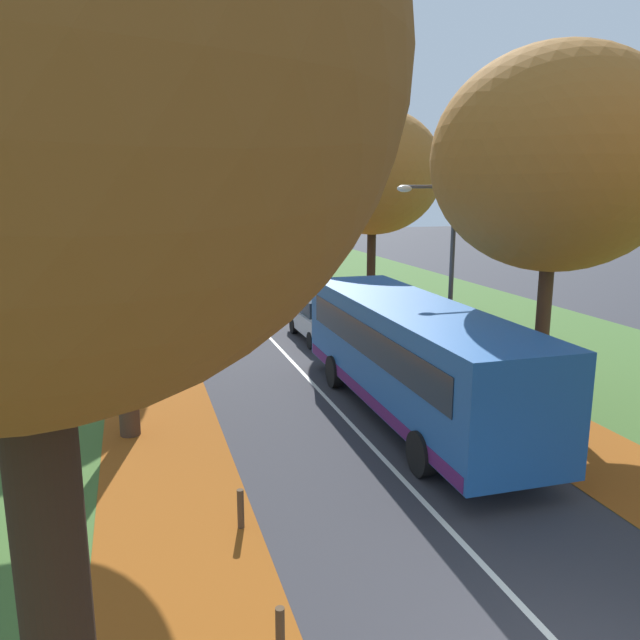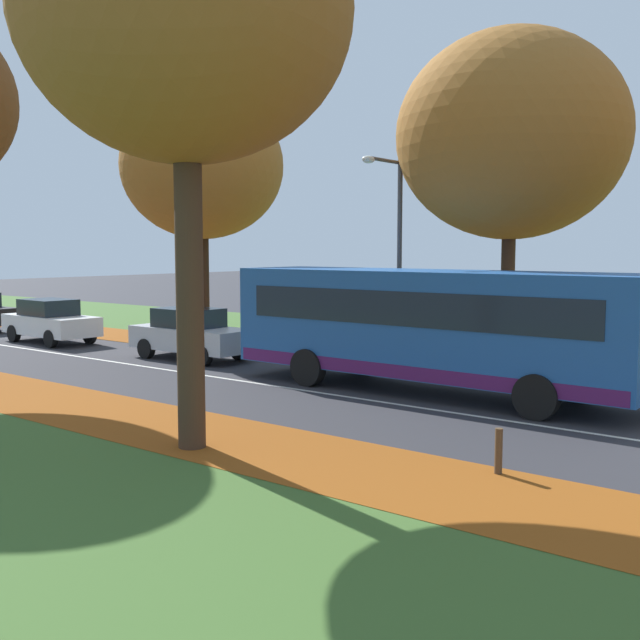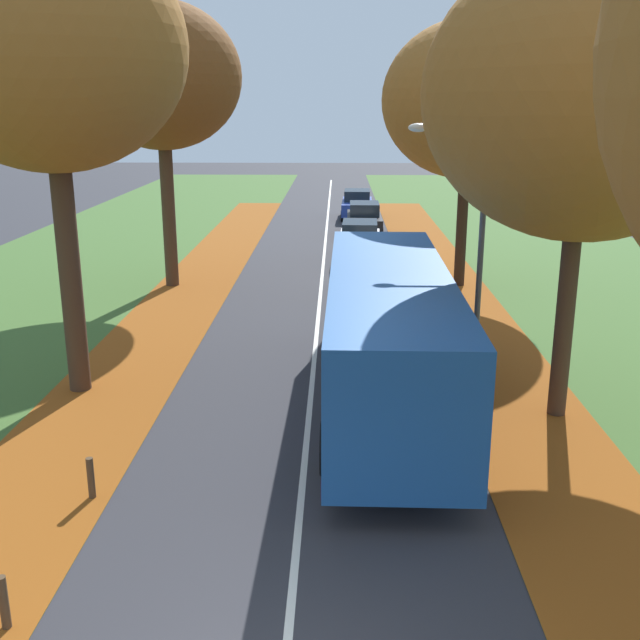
# 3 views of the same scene
# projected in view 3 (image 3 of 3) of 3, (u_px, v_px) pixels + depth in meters

# --- Properties ---
(grass_verge_left) EXTENTS (12.00, 90.00, 0.01)m
(grass_verge_left) POSITION_uv_depth(u_px,v_px,m) (67.00, 287.00, 27.06)
(grass_verge_left) COLOR #3D6028
(grass_verge_left) RESTS_ON ground
(leaf_litter_left) EXTENTS (2.80, 60.00, 0.00)m
(leaf_litter_left) POSITION_uv_depth(u_px,v_px,m) (154.00, 337.00, 21.19)
(leaf_litter_left) COLOR #8C4714
(leaf_litter_left) RESTS_ON grass_verge_left
(grass_verge_right) EXTENTS (12.00, 90.00, 0.01)m
(grass_verge_right) POSITION_uv_depth(u_px,v_px,m) (579.00, 290.00, 26.64)
(grass_verge_right) COLOR #3D6028
(grass_verge_right) RESTS_ON ground
(leaf_litter_right) EXTENTS (2.80, 60.00, 0.00)m
(leaf_litter_right) POSITION_uv_depth(u_px,v_px,m) (480.00, 340.00, 20.98)
(leaf_litter_right) COLOR #8C4714
(leaf_litter_right) RESTS_ON grass_verge_right
(road_centre_line) EXTENTS (0.12, 80.00, 0.01)m
(road_centre_line) POSITION_uv_depth(u_px,v_px,m) (321.00, 288.00, 26.85)
(road_centre_line) COLOR silver
(road_centre_line) RESTS_ON ground
(tree_left_near) EXTENTS (5.69, 5.69, 10.07)m
(tree_left_near) POSITION_uv_depth(u_px,v_px,m) (49.00, 48.00, 15.30)
(tree_left_near) COLOR #422D1E
(tree_left_near) RESTS_ON ground
(tree_left_mid) EXTENTS (5.48, 5.48, 9.75)m
(tree_left_mid) POSITION_uv_depth(u_px,v_px,m) (161.00, 77.00, 25.33)
(tree_left_mid) COLOR #422D1E
(tree_left_mid) RESTS_ON ground
(tree_right_near) EXTENTS (6.25, 6.25, 9.37)m
(tree_right_near) POSITION_uv_depth(u_px,v_px,m) (586.00, 94.00, 14.17)
(tree_right_near) COLOR #422D1E
(tree_right_near) RESTS_ON ground
(tree_right_mid) EXTENTS (5.93, 5.93, 9.18)m
(tree_right_mid) POSITION_uv_depth(u_px,v_px,m) (468.00, 100.00, 25.54)
(tree_right_mid) COLOR black
(tree_right_mid) RESTS_ON ground
(bollard_second) EXTENTS (0.12, 0.12, 0.74)m
(bollard_second) POSITION_uv_depth(u_px,v_px,m) (4.00, 603.00, 9.34)
(bollard_second) COLOR #4C3823
(bollard_second) RESTS_ON ground
(bollard_third) EXTENTS (0.12, 0.12, 0.73)m
(bollard_third) POSITION_uv_depth(u_px,v_px,m) (91.00, 478.00, 12.47)
(bollard_third) COLOR #4C3823
(bollard_third) RESTS_ON ground
(streetlamp_right) EXTENTS (1.89, 0.28, 6.00)m
(streetlamp_right) POSITION_uv_depth(u_px,v_px,m) (469.00, 220.00, 17.60)
(streetlamp_right) COLOR #47474C
(streetlamp_right) RESTS_ON ground
(bus) EXTENTS (2.78, 10.43, 2.98)m
(bus) POSITION_uv_depth(u_px,v_px,m) (388.00, 331.00, 15.97)
(bus) COLOR #1E5199
(bus) RESTS_ON ground
(car_silver_lead) EXTENTS (1.79, 4.20, 1.62)m
(car_silver_lead) POSITION_uv_depth(u_px,v_px,m) (377.00, 280.00, 24.59)
(car_silver_lead) COLOR #B7BABF
(car_silver_lead) RESTS_ON ground
(car_white_following) EXTENTS (1.91, 4.27, 1.62)m
(car_white_following) POSITION_uv_depth(u_px,v_px,m) (360.00, 241.00, 31.58)
(car_white_following) COLOR silver
(car_white_following) RESTS_ON ground
(car_black_third_in_line) EXTENTS (1.82, 4.22, 1.62)m
(car_black_third_in_line) POSITION_uv_depth(u_px,v_px,m) (364.00, 219.00, 37.60)
(car_black_third_in_line) COLOR black
(car_black_third_in_line) RESTS_ON ground
(car_blue_fourth_in_line) EXTENTS (1.89, 4.25, 1.62)m
(car_blue_fourth_in_line) POSITION_uv_depth(u_px,v_px,m) (357.00, 204.00, 43.16)
(car_blue_fourth_in_line) COLOR #233D9E
(car_blue_fourth_in_line) RESTS_ON ground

